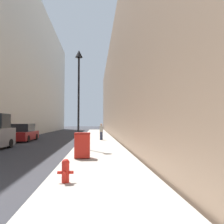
{
  "coord_description": "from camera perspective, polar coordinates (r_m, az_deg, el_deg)",
  "views": [
    {
      "loc": [
        4.83,
        -4.62,
        1.82
      ],
      "look_at": [
        6.46,
        17.32,
        2.88
      ],
      "focal_mm": 35.0,
      "sensor_mm": 36.0,
      "label": 1
    }
  ],
  "objects": [
    {
      "name": "sidewalk_right",
      "position": [
        22.69,
        -3.71,
        -7.19
      ],
      "size": [
        3.44,
        60.0,
        0.12
      ],
      "color": "#ADA89E",
      "rests_on": "ground"
    },
    {
      "name": "pedestrian_on_sidewalk",
      "position": [
        21.5,
        -2.82,
        -5.13
      ],
      "size": [
        0.32,
        0.21,
        1.6
      ],
      "color": "#2D3347",
      "rests_on": "sidewalk_right"
    },
    {
      "name": "parked_sedan_near",
      "position": [
        23.08,
        -22.21,
        -5.16
      ],
      "size": [
        1.97,
        4.59,
        1.69
      ],
      "color": "maroon",
      "rests_on": "ground"
    },
    {
      "name": "fire_hydrant",
      "position": [
        6.52,
        -12.05,
        -14.63
      ],
      "size": [
        0.45,
        0.34,
        0.66
      ],
      "color": "red",
      "rests_on": "sidewalk_right"
    },
    {
      "name": "trash_bin",
      "position": [
        10.61,
        -7.75,
        -8.54
      ],
      "size": [
        0.74,
        0.61,
        1.21
      ],
      "color": "red",
      "rests_on": "sidewalk_right"
    },
    {
      "name": "lamppost",
      "position": [
        15.12,
        -8.68,
        8.23
      ],
      "size": [
        0.5,
        0.5,
        6.64
      ],
      "color": "black",
      "rests_on": "sidewalk_right"
    },
    {
      "name": "building_right_stone",
      "position": [
        32.05,
        10.4,
        6.28
      ],
      "size": [
        12.0,
        60.0,
        13.65
      ],
      "color": "#9E7F66",
      "rests_on": "ground"
    }
  ]
}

